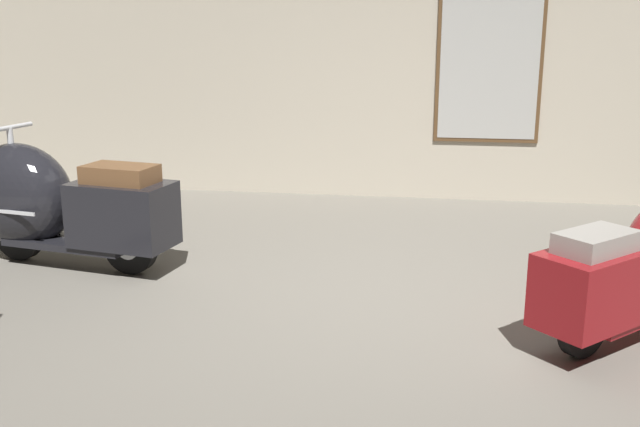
{
  "coord_description": "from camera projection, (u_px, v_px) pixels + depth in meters",
  "views": [
    {
      "loc": [
        0.26,
        -4.6,
        1.87
      ],
      "look_at": [
        -0.5,
        0.39,
        0.56
      ],
      "focal_mm": 40.73,
      "sensor_mm": 36.0,
      "label": 1
    }
  ],
  "objects": [
    {
      "name": "showroom_back_wall",
      "position": [
        410.0,
        24.0,
        7.76
      ],
      "size": [
        18.0,
        0.24,
        3.79
      ],
      "color": "#BCB29E",
      "rests_on": "ground"
    },
    {
      "name": "scooter_0",
      "position": [
        50.0,
        203.0,
        5.76
      ],
      "size": [
        1.88,
        0.83,
        1.11
      ],
      "rotation": [
        0.0,
        0.0,
        2.96
      ],
      "color": "black",
      "rests_on": "ground"
    },
    {
      "name": "ground_plane",
      "position": [
        384.0,
        311.0,
        4.91
      ],
      "size": [
        60.0,
        60.0,
        0.0
      ],
      "primitive_type": "plane",
      "color": "slate"
    }
  ]
}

